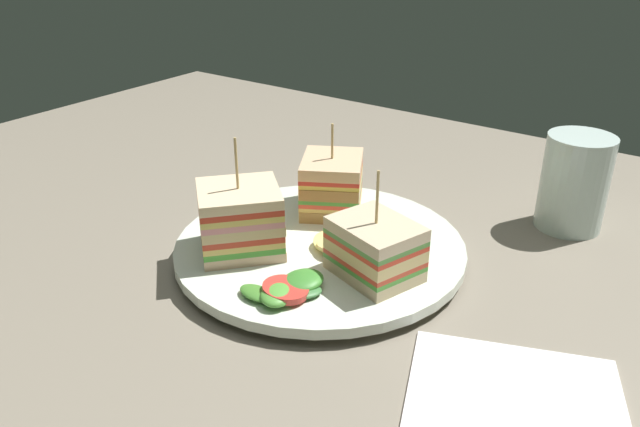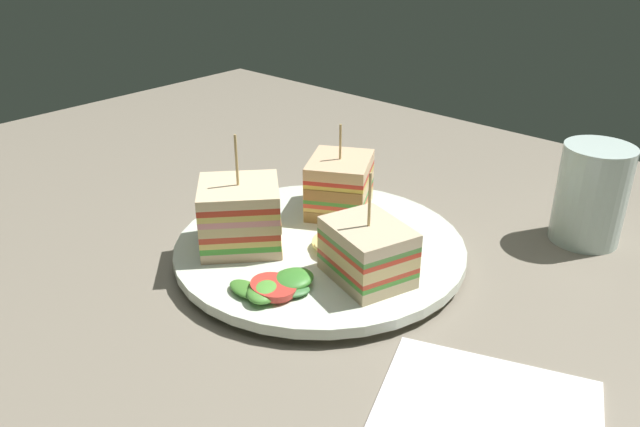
% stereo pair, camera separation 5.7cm
% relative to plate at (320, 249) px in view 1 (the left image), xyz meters
% --- Properties ---
extents(ground_plane, '(1.27, 0.93, 0.02)m').
position_rel_plate_xyz_m(ground_plane, '(0.00, 0.00, -0.02)').
color(ground_plane, gray).
extents(plate, '(0.27, 0.27, 0.02)m').
position_rel_plate_xyz_m(plate, '(0.00, 0.00, 0.00)').
color(plate, silver).
rests_on(plate, ground_plane).
extents(sandwich_wedge_0, '(0.10, 0.10, 0.11)m').
position_rel_plate_xyz_m(sandwich_wedge_0, '(-0.05, -0.05, 0.04)').
color(sandwich_wedge_0, beige).
rests_on(sandwich_wedge_0, plate).
extents(sandwich_wedge_1, '(0.09, 0.07, 0.10)m').
position_rel_plate_xyz_m(sandwich_wedge_1, '(0.07, -0.02, 0.03)').
color(sandwich_wedge_1, '#D0B58B').
rests_on(sandwich_wedge_1, plate).
extents(sandwich_wedge_2, '(0.09, 0.09, 0.09)m').
position_rel_plate_xyz_m(sandwich_wedge_2, '(-0.03, 0.06, 0.03)').
color(sandwich_wedge_2, beige).
rests_on(sandwich_wedge_2, plate).
extents(chip_pile, '(0.05, 0.05, 0.01)m').
position_rel_plate_xyz_m(chip_pile, '(0.02, -0.00, 0.01)').
color(chip_pile, '#E2D082').
rests_on(chip_pile, plate).
extents(salad_garnish, '(0.06, 0.07, 0.01)m').
position_rel_plate_xyz_m(salad_garnish, '(0.03, -0.09, 0.01)').
color(salad_garnish, '#3D7A3D').
rests_on(salad_garnish, plate).
extents(spoon, '(0.11, 0.12, 0.01)m').
position_rel_plate_xyz_m(spoon, '(-0.13, 0.00, -0.01)').
color(spoon, silver).
rests_on(spoon, ground_plane).
extents(napkin, '(0.18, 0.17, 0.01)m').
position_rel_plate_xyz_m(napkin, '(0.22, -0.09, -0.01)').
color(napkin, white).
rests_on(napkin, ground_plane).
extents(drinking_glass, '(0.07, 0.07, 0.10)m').
position_rel_plate_xyz_m(drinking_glass, '(0.17, 0.20, 0.03)').
color(drinking_glass, silver).
rests_on(drinking_glass, ground_plane).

